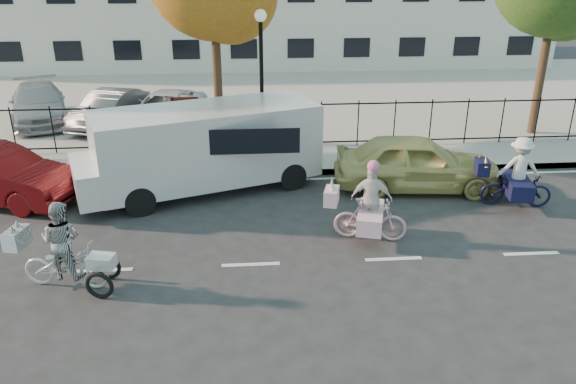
{
  "coord_description": "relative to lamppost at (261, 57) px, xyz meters",
  "views": [
    {
      "loc": [
        -0.02,
        -10.12,
        5.88
      ],
      "look_at": [
        0.86,
        1.2,
        1.1
      ],
      "focal_mm": 35.0,
      "sensor_mm": 36.0,
      "label": 1
    }
  ],
  "objects": [
    {
      "name": "ground",
      "position": [
        -0.5,
        -6.8,
        -3.11
      ],
      "size": [
        120.0,
        120.0,
        0.0
      ],
      "primitive_type": "plane",
      "color": "#333334"
    },
    {
      "name": "road_markings",
      "position": [
        -0.5,
        -6.8,
        -3.11
      ],
      "size": [
        60.0,
        9.52,
        0.01
      ],
      "primitive_type": null,
      "color": "silver",
      "rests_on": "ground"
    },
    {
      "name": "curb",
      "position": [
        -0.5,
        -1.75,
        -3.04
      ],
      "size": [
        60.0,
        0.1,
        0.15
      ],
      "primitive_type": "cube",
      "color": "#A8A399",
      "rests_on": "ground"
    },
    {
      "name": "sidewalk",
      "position": [
        -0.5,
        -0.7,
        -3.04
      ],
      "size": [
        60.0,
        2.2,
        0.15
      ],
      "primitive_type": "cube",
      "color": "#A8A399",
      "rests_on": "ground"
    },
    {
      "name": "parking_lot",
      "position": [
        -0.5,
        8.2,
        -3.04
      ],
      "size": [
        60.0,
        15.6,
        0.15
      ],
      "primitive_type": "cube",
      "color": "#A8A399",
      "rests_on": "ground"
    },
    {
      "name": "iron_fence",
      "position": [
        -0.5,
        0.4,
        -2.21
      ],
      "size": [
        58.0,
        0.06,
        1.5
      ],
      "primitive_type": null,
      "color": "black",
      "rests_on": "sidewalk"
    },
    {
      "name": "building",
      "position": [
        -0.5,
        18.2,
        -0.11
      ],
      "size": [
        34.0,
        10.0,
        6.0
      ],
      "primitive_type": "cube",
      "color": "silver",
      "rests_on": "ground"
    },
    {
      "name": "lamppost",
      "position": [
        0.0,
        0.0,
        0.0
      ],
      "size": [
        0.36,
        0.36,
        4.33
      ],
      "color": "black",
      "rests_on": "sidewalk"
    },
    {
      "name": "street_sign",
      "position": [
        -2.35,
        0.0,
        -1.7
      ],
      "size": [
        0.85,
        0.06,
        1.8
      ],
      "color": "black",
      "rests_on": "sidewalk"
    },
    {
      "name": "zebra_trike",
      "position": [
        -4.02,
        -7.32,
        -2.43
      ],
      "size": [
        2.06,
        1.06,
        1.76
      ],
      "rotation": [
        0.0,
        0.0,
        1.37
      ],
      "color": "silver",
      "rests_on": "ground"
    },
    {
      "name": "unicorn_bike",
      "position": [
        2.15,
        -5.85,
        -2.42
      ],
      "size": [
        1.91,
        1.37,
        1.88
      ],
      "rotation": [
        0.0,
        0.0,
        1.3
      ],
      "color": "beige",
      "rests_on": "ground"
    },
    {
      "name": "bull_bike",
      "position": [
        6.22,
        -4.31,
        -2.39
      ],
      "size": [
        2.0,
        1.39,
        1.81
      ],
      "rotation": [
        0.0,
        0.0,
        1.37
      ],
      "color": "black",
      "rests_on": "ground"
    },
    {
      "name": "white_van",
      "position": [
        -1.67,
        -2.58,
        -1.87
      ],
      "size": [
        6.87,
        3.99,
        2.26
      ],
      "rotation": [
        0.0,
        0.0,
        0.35
      ],
      "color": "white",
      "rests_on": "ground"
    },
    {
      "name": "gold_sedan",
      "position": [
        4.05,
        -3.0,
        -2.36
      ],
      "size": [
        4.56,
        2.21,
        1.5
      ],
      "primitive_type": "imported",
      "rotation": [
        0.0,
        0.0,
        1.47
      ],
      "color": "tan",
      "rests_on": "ground"
    },
    {
      "name": "lot_car_a",
      "position": [
        -8.2,
        4.23,
        -2.29
      ],
      "size": [
        3.31,
        5.02,
        1.35
      ],
      "primitive_type": "imported",
      "rotation": [
        0.0,
        0.0,
        0.33
      ],
      "color": "#9D9EA4",
      "rests_on": "parking_lot"
    },
    {
      "name": "lot_car_b",
      "position": [
        -3.4,
        3.22,
        -2.35
      ],
      "size": [
        3.06,
        4.75,
        1.22
      ],
      "primitive_type": "imported",
      "rotation": [
        0.0,
        0.0,
        -0.25
      ],
      "color": "silver",
      "rests_on": "parking_lot"
    },
    {
      "name": "lot_car_c",
      "position": [
        -5.41,
        3.38,
        -2.33
      ],
      "size": [
        2.48,
        4.08,
        1.27
      ],
      "primitive_type": "imported",
      "rotation": [
        0.0,
        0.0,
        -0.32
      ],
      "color": "#52545A",
      "rests_on": "parking_lot"
    }
  ]
}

